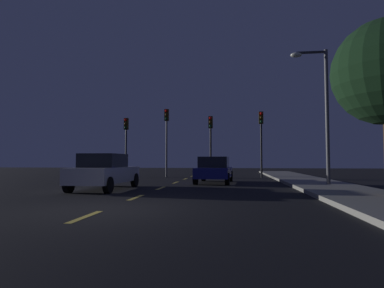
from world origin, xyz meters
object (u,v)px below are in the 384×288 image
at_px(traffic_signal_far_left, 126,135).
at_px(car_stopped_ahead, 214,170).
at_px(car_adjacent_lane, 105,172).
at_px(street_lamp_right, 321,103).
at_px(traffic_signal_center_right, 211,134).
at_px(traffic_signal_far_right, 261,131).
at_px(traffic_signal_center_left, 167,130).

relative_size(traffic_signal_far_left, car_stopped_ahead, 1.09).
bearing_deg(car_stopped_ahead, car_adjacent_lane, -133.68).
xyz_separation_m(traffic_signal_far_left, street_lamp_right, (12.49, -7.98, 0.82)).
height_order(traffic_signal_center_right, traffic_signal_far_right, traffic_signal_far_right).
xyz_separation_m(traffic_signal_far_left, car_adjacent_lane, (2.70, -10.66, -2.43)).
bearing_deg(car_stopped_ahead, traffic_signal_center_left, 123.83).
bearing_deg(street_lamp_right, traffic_signal_far_left, 147.41).
distance_m(traffic_signal_far_left, car_adjacent_lane, 11.26).
relative_size(traffic_signal_center_left, car_adjacent_lane, 1.17).
xyz_separation_m(traffic_signal_far_left, traffic_signal_center_right, (6.58, 0.00, 0.02)).
bearing_deg(traffic_signal_center_right, traffic_signal_far_right, 0.01).
relative_size(traffic_signal_center_left, car_stopped_ahead, 1.24).
bearing_deg(street_lamp_right, traffic_signal_far_right, 105.27).
xyz_separation_m(traffic_signal_center_left, traffic_signal_far_right, (7.11, -0.00, -0.21)).
relative_size(traffic_signal_center_right, car_stopped_ahead, 1.09).
bearing_deg(traffic_signal_center_left, car_stopped_ahead, -56.17).
relative_size(traffic_signal_far_left, traffic_signal_center_right, 0.99).
distance_m(traffic_signal_center_right, traffic_signal_far_right, 3.74).
distance_m(traffic_signal_far_right, street_lamp_right, 8.30).
relative_size(traffic_signal_far_right, street_lamp_right, 0.73).
distance_m(traffic_signal_far_left, traffic_signal_far_right, 10.31).
bearing_deg(traffic_signal_center_left, car_adjacent_lane, -92.69).
bearing_deg(car_stopped_ahead, traffic_signal_far_right, 62.36).
bearing_deg(car_stopped_ahead, street_lamp_right, -20.98).
distance_m(traffic_signal_far_left, traffic_signal_center_left, 3.23).
bearing_deg(traffic_signal_center_right, traffic_signal_far_left, -180.00).
relative_size(traffic_signal_far_left, traffic_signal_center_left, 0.88).
height_order(traffic_signal_center_right, street_lamp_right, street_lamp_right).
distance_m(car_stopped_ahead, car_adjacent_lane, 6.50).
bearing_deg(traffic_signal_far_right, car_stopped_ahead, -117.64).
distance_m(car_stopped_ahead, street_lamp_right, 6.56).
distance_m(traffic_signal_center_right, car_stopped_ahead, 6.48).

